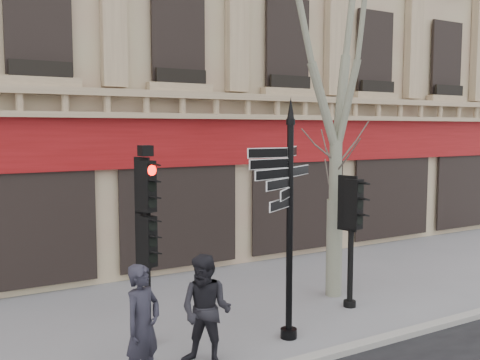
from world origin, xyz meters
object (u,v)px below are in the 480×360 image
object	(u,v)px
traffic_signal_main	(147,221)
pedestrian_b	(206,311)
plane_tree	(338,27)
pedestrian_a	(143,327)
fingerpost	(290,178)
traffic_signal_secondary	(351,218)

from	to	relation	value
traffic_signal_main	pedestrian_b	bearing A→B (deg)	-85.70
plane_tree	pedestrian_a	xyz separation A→B (m)	(-5.52, -2.10, -5.30)
fingerpost	pedestrian_b	size ratio (longest dim) A/B	2.41
pedestrian_a	pedestrian_b	distance (m)	1.21
traffic_signal_secondary	plane_tree	xyz separation A→B (m)	(0.23, 0.83, 4.27)
fingerpost	traffic_signal_main	size ratio (longest dim) A/B	1.24
traffic_signal_main	fingerpost	bearing A→B (deg)	-41.55
traffic_signal_secondary	plane_tree	bearing A→B (deg)	60.46
pedestrian_b	fingerpost	bearing A→B (deg)	56.74
traffic_signal_secondary	pedestrian_b	xyz separation A→B (m)	(-4.10, -1.05, -1.06)
fingerpost	plane_tree	world-z (taller)	plane_tree
fingerpost	pedestrian_b	xyz separation A→B (m)	(-1.88, -0.27, -2.12)
traffic_signal_secondary	plane_tree	size ratio (longest dim) A/B	0.32
traffic_signal_main	plane_tree	bearing A→B (deg)	-11.90
plane_tree	pedestrian_a	size ratio (longest dim) A/B	4.62
pedestrian_a	fingerpost	bearing A→B (deg)	-21.09
fingerpost	traffic_signal_secondary	bearing A→B (deg)	-2.35
traffic_signal_main	plane_tree	xyz separation A→B (m)	(4.88, 0.60, 3.95)
traffic_signal_secondary	pedestrian_a	size ratio (longest dim) A/B	1.49
traffic_signal_main	pedestrian_a	bearing A→B (deg)	-131.95
fingerpost	traffic_signal_main	xyz separation A→B (m)	(-2.43, 1.01, -0.74)
pedestrian_a	pedestrian_b	world-z (taller)	pedestrian_a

